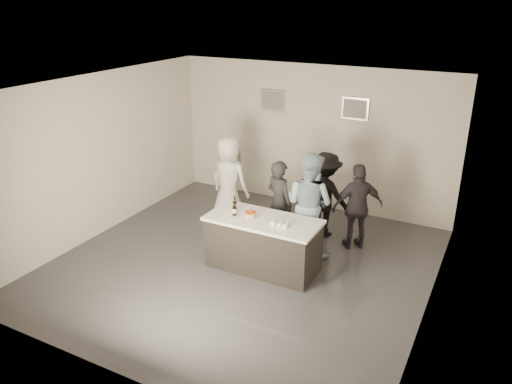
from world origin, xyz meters
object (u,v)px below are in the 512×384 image
person_guest_left (229,180)px  person_guest_back (325,195)px  cake (251,215)px  beer_bottle_b (234,208)px  beer_bottle_a (235,203)px  person_main_blue (309,204)px  person_main_black (279,203)px  person_guest_right (358,207)px  bar_counter (263,244)px

person_guest_left → person_guest_back: person_guest_left is taller
cake → person_guest_left: bearing=131.5°
beer_bottle_b → person_guest_left: person_guest_left is taller
cake → person_guest_back: size_ratio=0.12×
beer_bottle_a → beer_bottle_b: 0.20m
beer_bottle_b → person_guest_back: 2.00m
beer_bottle_b → person_main_blue: bearing=45.5°
person_guest_back → person_main_blue: bearing=100.6°
person_main_black → person_guest_right: (1.30, 0.48, -0.00)m
person_guest_back → beer_bottle_a: bearing=67.6°
cake → beer_bottle_b: beer_bottle_b is taller
person_guest_left → bar_counter: bearing=145.7°
beer_bottle_b → person_guest_left: 1.74m
person_main_black → person_guest_left: (-1.28, 0.40, 0.08)m
beer_bottle_b → person_main_black: (0.32, 1.05, -0.24)m
cake → person_main_black: 0.99m
beer_bottle_a → cake: bearing=-16.1°
beer_bottle_b → bar_counter: bearing=11.4°
person_main_black → cake: bearing=108.8°
beer_bottle_a → person_main_black: (0.42, 0.87, -0.24)m
bar_counter → person_guest_left: 2.01m
person_guest_right → bar_counter: bearing=13.6°
beer_bottle_a → person_guest_left: (-0.86, 1.27, -0.16)m
person_guest_back → bar_counter: bearing=85.3°
person_guest_left → cake: bearing=140.5°
beer_bottle_a → person_guest_left: 1.54m
person_main_black → beer_bottle_b: bearing=95.2°
beer_bottle_a → person_main_blue: bearing=37.1°
person_main_black → person_guest_left: 1.34m
person_main_black → person_main_blue: size_ratio=0.86×
person_guest_right → person_guest_back: bearing=-55.5°
bar_counter → person_guest_right: person_guest_right is taller
person_guest_left → person_guest_right: size_ratio=1.10×
beer_bottle_b → person_guest_back: bearing=62.0°
person_guest_right → person_main_blue: bearing=2.3°
bar_counter → person_main_blue: size_ratio=1.01×
bar_counter → beer_bottle_a: size_ratio=7.15×
cake → bar_counter: bearing=6.1°
beer_bottle_a → person_guest_right: size_ratio=0.16×
bar_counter → person_guest_left: bearing=136.7°
beer_bottle_a → person_guest_back: size_ratio=0.16×
beer_bottle_b → person_guest_right: person_guest_right is taller
person_main_blue → person_main_black: bearing=3.3°
person_main_blue → person_guest_back: person_main_blue is taller
bar_counter → person_guest_back: (0.45, 1.66, 0.36)m
beer_bottle_b → person_main_blue: person_main_blue is taller
beer_bottle_b → person_main_black: size_ratio=0.16×
bar_counter → person_main_black: 1.02m
person_guest_right → person_guest_back: person_guest_back is taller
beer_bottle_a → person_guest_back: 1.89m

